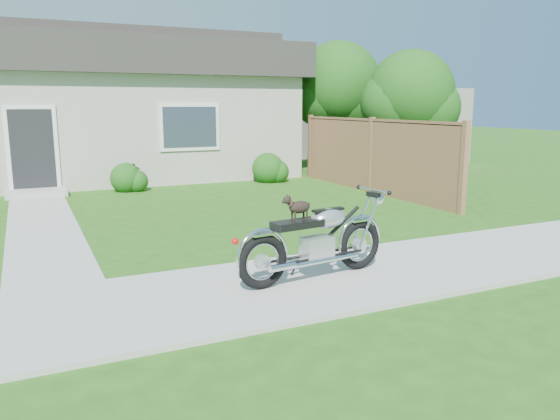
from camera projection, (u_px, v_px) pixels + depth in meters
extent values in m
plane|color=#235114|center=(200.00, 299.00, 6.31)|extent=(80.00, 80.00, 0.00)
cube|color=#9E9B93|center=(200.00, 297.00, 6.31)|extent=(24.00, 2.20, 0.04)
cube|color=#9E9B93|center=(43.00, 225.00, 10.12)|extent=(1.20, 8.00, 0.03)
cube|color=#A6A396|center=(83.00, 128.00, 16.68)|extent=(12.00, 6.00, 3.00)
cube|color=#2D2B28|center=(78.00, 61.00, 16.30)|extent=(12.60, 6.60, 1.00)
cube|color=#2D2B28|center=(77.00, 36.00, 16.17)|extent=(12.60, 2.00, 0.60)
cube|color=black|center=(33.00, 152.00, 13.45)|extent=(1.00, 0.06, 2.10)
cube|color=#9E9B93|center=(37.00, 193.00, 13.32)|extent=(1.40, 0.70, 0.16)
cube|color=#2D3847|center=(190.00, 127.00, 15.02)|extent=(1.70, 0.05, 1.30)
cube|color=#8B5E3E|center=(371.00, 157.00, 13.88)|extent=(0.08, 6.50, 1.80)
cube|color=#8B5E3E|center=(310.00, 146.00, 16.76)|extent=(0.12, 0.12, 1.90)
cube|color=#8B5E3E|center=(371.00, 155.00, 13.87)|extent=(0.12, 0.12, 1.90)
cube|color=#8B5E3E|center=(464.00, 168.00, 10.99)|extent=(0.12, 0.12, 1.90)
cube|color=#8B5E3E|center=(372.00, 120.00, 13.71)|extent=(0.08, 6.50, 0.08)
cylinder|color=#3D2B1C|center=(408.00, 146.00, 15.79)|extent=(0.28, 0.28, 2.04)
sphere|color=#1C4C14|center=(411.00, 93.00, 15.50)|extent=(2.45, 2.45, 2.45)
sphere|color=#1C4C14|center=(428.00, 108.00, 15.48)|extent=(1.79, 1.79, 1.79)
cylinder|color=#3D2B1C|center=(337.00, 137.00, 18.08)|extent=(0.28, 0.28, 2.30)
sphere|color=#1C4C14|center=(338.00, 84.00, 17.76)|extent=(2.76, 2.76, 2.76)
sphere|color=#1C4C14|center=(353.00, 99.00, 17.75)|extent=(2.03, 2.03, 2.03)
sphere|color=#1C4C14|center=(126.00, 178.00, 14.06)|extent=(0.80, 0.80, 0.80)
sphere|color=#1C4C14|center=(268.00, 169.00, 15.73)|extent=(0.91, 0.91, 0.91)
imported|color=#1F5C19|center=(134.00, 176.00, 14.18)|extent=(0.58, 0.58, 0.74)
torus|color=black|center=(359.00, 245.00, 7.26)|extent=(0.68, 0.19, 0.67)
torus|color=black|center=(262.00, 262.00, 6.48)|extent=(0.68, 0.19, 0.67)
cube|color=#B0AFB4|center=(317.00, 248.00, 6.89)|extent=(0.43, 0.29, 0.30)
ellipsoid|color=#B0AFB4|center=(328.00, 218.00, 6.91)|extent=(0.54, 0.35, 0.26)
cube|color=black|center=(297.00, 224.00, 6.66)|extent=(0.68, 0.34, 0.09)
cube|color=silver|center=(360.00, 220.00, 7.20)|extent=(0.32, 0.18, 0.03)
cube|color=silver|center=(262.00, 234.00, 6.41)|extent=(0.32, 0.18, 0.03)
cylinder|color=silver|center=(373.00, 190.00, 7.24)|extent=(0.10, 0.60, 0.03)
sphere|color=silver|center=(378.00, 198.00, 7.31)|extent=(0.19, 0.19, 0.17)
cylinder|color=silver|center=(323.00, 261.00, 6.80)|extent=(1.10, 0.20, 0.06)
ellipsoid|color=black|center=(300.00, 207.00, 6.64)|extent=(0.31, 0.17, 0.16)
sphere|color=black|center=(287.00, 200.00, 6.52)|extent=(0.11, 0.11, 0.09)
cylinder|color=black|center=(292.00, 216.00, 6.64)|extent=(0.03, 0.03, 0.12)
cylinder|color=black|center=(295.00, 217.00, 6.58)|extent=(0.03, 0.03, 0.12)
cylinder|color=black|center=(304.00, 214.00, 6.73)|extent=(0.03, 0.03, 0.12)
cylinder|color=black|center=(307.00, 215.00, 6.68)|extent=(0.03, 0.03, 0.12)
torus|color=#B22F46|center=(290.00, 203.00, 6.56)|extent=(0.05, 0.09, 0.08)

